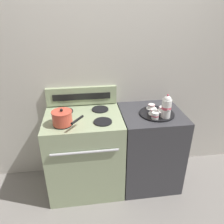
{
  "coord_description": "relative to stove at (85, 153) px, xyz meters",
  "views": [
    {
      "loc": [
        -0.3,
        -1.96,
        1.91
      ],
      "look_at": [
        -0.04,
        -0.09,
        0.97
      ],
      "focal_mm": 35.0,
      "sensor_mm": 36.0,
      "label": 1
    }
  ],
  "objects": [
    {
      "name": "wall_back",
      "position": [
        0.32,
        0.33,
        0.65
      ],
      "size": [
        6.0,
        0.05,
        2.2
      ],
      "color": "beige",
      "rests_on": "ground"
    },
    {
      "name": "teapot",
      "position": [
        0.81,
        -0.15,
        0.57
      ],
      "size": [
        0.09,
        0.15,
        0.24
      ],
      "color": "white",
      "rests_on": "serving_tray"
    },
    {
      "name": "teacup_left",
      "position": [
        0.72,
        -0.06,
        0.48
      ],
      "size": [
        0.11,
        0.11,
        0.05
      ],
      "color": "white",
      "rests_on": "serving_tray"
    },
    {
      "name": "saucepan",
      "position": [
        -0.18,
        -0.14,
        0.52
      ],
      "size": [
        0.29,
        0.27,
        0.16
      ],
      "color": "#D14C38",
      "rests_on": "stove"
    },
    {
      "name": "creamer_jug",
      "position": [
        0.7,
        -0.16,
        0.49
      ],
      "size": [
        0.07,
        0.07,
        0.07
      ],
      "color": "white",
      "rests_on": "serving_tray"
    },
    {
      "name": "teacup_front",
      "position": [
        0.82,
        -0.01,
        0.48
      ],
      "size": [
        0.11,
        0.11,
        0.05
      ],
      "color": "white",
      "rests_on": "serving_tray"
    },
    {
      "name": "side_counter",
      "position": [
        0.72,
        0.0,
        -0.0
      ],
      "size": [
        0.64,
        0.62,
        0.89
      ],
      "color": "#38383D",
      "rests_on": "ground"
    },
    {
      "name": "control_panel",
      "position": [
        0.0,
        0.29,
        0.56
      ],
      "size": [
        0.77,
        0.05,
        0.2
      ],
      "color": "#9EAD84",
      "rests_on": "stove"
    },
    {
      "name": "stove",
      "position": [
        0.0,
        0.0,
        0.0
      ],
      "size": [
        0.78,
        0.65,
        0.91
      ],
      "color": "#9EAD84",
      "rests_on": "ground"
    },
    {
      "name": "teacup_right",
      "position": [
        0.73,
        0.06,
        0.48
      ],
      "size": [
        0.11,
        0.11,
        0.05
      ],
      "color": "white",
      "rests_on": "serving_tray"
    },
    {
      "name": "serving_tray",
      "position": [
        0.75,
        -0.05,
        0.45
      ],
      "size": [
        0.36,
        0.36,
        0.01
      ],
      "color": "black",
      "rests_on": "side_counter"
    },
    {
      "name": "ground_plane",
      "position": [
        0.32,
        0.0,
        -0.45
      ],
      "size": [
        6.0,
        6.0,
        0.0
      ],
      "primitive_type": "plane",
      "color": "gray"
    }
  ]
}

